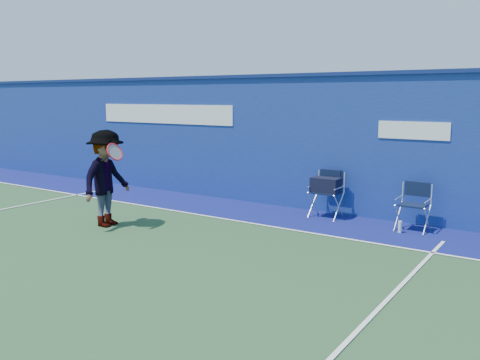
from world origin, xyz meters
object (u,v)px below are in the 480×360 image
Objects in this scene: water_bottle at (400,227)px; tennis_player at (107,178)px; directors_chair_right at (413,216)px; directors_chair_left at (326,198)px.

water_bottle is 0.12× the size of tennis_player.
directors_chair_left is at bearing 177.90° from directors_chair_right.
directors_chair_left is at bearing 166.85° from water_bottle.
directors_chair_right is 6.04m from tennis_player.
water_bottle is (-0.14, -0.33, -0.17)m from directors_chair_right.
tennis_player is at bearing -149.76° from directors_chair_right.
directors_chair_left reaches higher than directors_chair_right.
directors_chair_left is at bearing 42.77° from tennis_player.
tennis_player reaches higher than water_bottle.
directors_chair_left is 0.52× the size of tennis_player.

